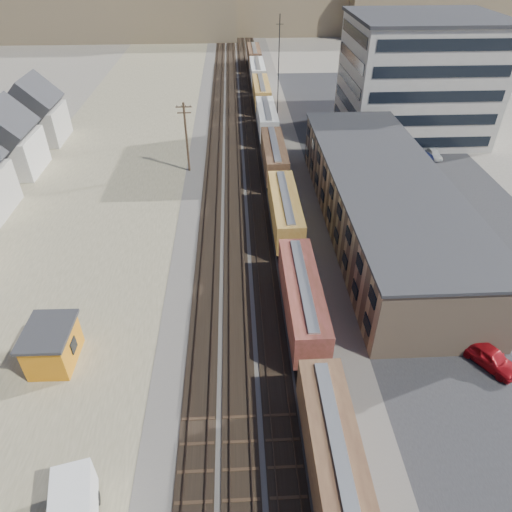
{
  "coord_description": "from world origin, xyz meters",
  "views": [
    {
      "loc": [
        -1.77,
        -20.1,
        29.47
      ],
      "look_at": [
        0.03,
        16.07,
        3.0
      ],
      "focal_mm": 32.0,
      "sensor_mm": 36.0,
      "label": 1
    }
  ],
  "objects_px": {
    "utility_pole_north": "(186,136)",
    "maintenance_shed": "(52,345)",
    "freight_train": "(270,136)",
    "parked_car_blue": "(417,153)",
    "parked_car_red": "(489,356)"
  },
  "relations": [
    {
      "from": "utility_pole_north",
      "to": "maintenance_shed",
      "type": "bearing_deg",
      "value": -103.4
    },
    {
      "from": "utility_pole_north",
      "to": "maintenance_shed",
      "type": "height_order",
      "value": "utility_pole_north"
    },
    {
      "from": "freight_train",
      "to": "utility_pole_north",
      "type": "height_order",
      "value": "utility_pole_north"
    },
    {
      "from": "freight_train",
      "to": "parked_car_blue",
      "type": "xyz_separation_m",
      "value": [
        22.52,
        -3.11,
        -1.97
      ]
    },
    {
      "from": "utility_pole_north",
      "to": "maintenance_shed",
      "type": "distance_m",
      "value": 36.93
    },
    {
      "from": "utility_pole_north",
      "to": "parked_car_blue",
      "type": "xyz_separation_m",
      "value": [
        34.82,
        2.76,
        -4.47
      ]
    },
    {
      "from": "maintenance_shed",
      "to": "parked_car_red",
      "type": "height_order",
      "value": "maintenance_shed"
    },
    {
      "from": "parked_car_red",
      "to": "parked_car_blue",
      "type": "relative_size",
      "value": 0.83
    },
    {
      "from": "parked_car_blue",
      "to": "maintenance_shed",
      "type": "bearing_deg",
      "value": -158.92
    },
    {
      "from": "freight_train",
      "to": "maintenance_shed",
      "type": "distance_m",
      "value": 46.56
    },
    {
      "from": "freight_train",
      "to": "utility_pole_north",
      "type": "relative_size",
      "value": 11.97
    },
    {
      "from": "parked_car_red",
      "to": "parked_car_blue",
      "type": "distance_m",
      "value": 41.34
    },
    {
      "from": "freight_train",
      "to": "utility_pole_north",
      "type": "distance_m",
      "value": 13.86
    },
    {
      "from": "freight_train",
      "to": "maintenance_shed",
      "type": "relative_size",
      "value": 24.35
    },
    {
      "from": "parked_car_red",
      "to": "parked_car_blue",
      "type": "height_order",
      "value": "parked_car_red"
    }
  ]
}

